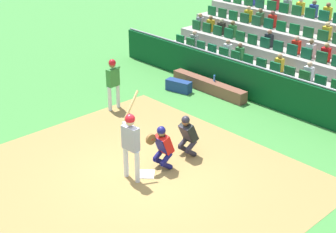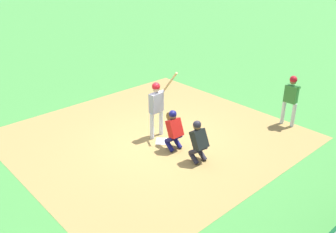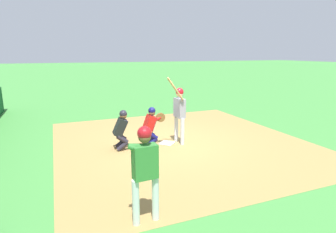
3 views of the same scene
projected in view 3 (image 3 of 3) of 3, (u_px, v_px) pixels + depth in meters
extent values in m
plane|color=#40893B|center=(167.00, 143.00, 9.48)|extent=(160.00, 160.00, 0.00)
cube|color=#9D7E45|center=(180.00, 142.00, 9.66)|extent=(8.62, 8.24, 0.01)
cube|color=white|center=(167.00, 143.00, 9.47)|extent=(0.62, 0.62, 0.02)
cylinder|color=silver|center=(176.00, 129.00, 9.63)|extent=(0.14, 0.14, 0.90)
cylinder|color=silver|center=(182.00, 132.00, 9.25)|extent=(0.14, 0.14, 0.90)
cube|color=#9594A4|center=(179.00, 108.00, 9.27)|extent=(0.49, 0.26, 0.64)
sphere|color=#DBAE88|center=(180.00, 94.00, 9.16)|extent=(0.23, 0.23, 0.23)
sphere|color=red|center=(180.00, 92.00, 9.15)|extent=(0.26, 0.26, 0.26)
cylinder|color=#9594A4|center=(180.00, 99.00, 9.14)|extent=(0.50, 0.10, 0.14)
cylinder|color=#9594A4|center=(183.00, 100.00, 8.98)|extent=(0.17, 0.14, 0.13)
cylinder|color=tan|center=(175.00, 89.00, 8.72)|extent=(0.12, 0.59, 0.75)
sphere|color=black|center=(183.00, 100.00, 8.92)|extent=(0.06, 0.06, 0.06)
cylinder|color=#141557|center=(150.00, 139.00, 9.44)|extent=(0.15, 0.39, 0.34)
cylinder|color=#141557|center=(150.00, 133.00, 9.39)|extent=(0.15, 0.39, 0.33)
cylinder|color=#141557|center=(152.00, 142.00, 9.14)|extent=(0.15, 0.39, 0.34)
cylinder|color=#141557|center=(152.00, 136.00, 9.09)|extent=(0.15, 0.39, 0.33)
cube|color=red|center=(149.00, 124.00, 9.14)|extent=(0.43, 0.43, 0.60)
cube|color=#141557|center=(153.00, 123.00, 9.18)|extent=(0.39, 0.22, 0.45)
sphere|color=brown|center=(152.00, 112.00, 9.09)|extent=(0.22, 0.22, 0.22)
cube|color=black|center=(152.00, 112.00, 9.09)|extent=(0.20, 0.11, 0.20)
sphere|color=#141557|center=(152.00, 111.00, 9.08)|extent=(0.24, 0.24, 0.24)
cylinder|color=brown|center=(161.00, 117.00, 9.10)|extent=(0.08, 0.30, 0.30)
cylinder|color=red|center=(156.00, 120.00, 9.03)|extent=(0.14, 0.40, 0.22)
cylinder|color=#27232E|center=(121.00, 143.00, 9.04)|extent=(0.16, 0.39, 0.34)
cylinder|color=#27232E|center=(121.00, 136.00, 8.99)|extent=(0.16, 0.39, 0.33)
cylinder|color=#27232E|center=(123.00, 146.00, 8.74)|extent=(0.16, 0.39, 0.34)
cylinder|color=#27232E|center=(122.00, 139.00, 8.69)|extent=(0.16, 0.39, 0.33)
cube|color=black|center=(120.00, 127.00, 8.75)|extent=(0.44, 0.47, 0.60)
cube|color=#27232E|center=(124.00, 127.00, 8.79)|extent=(0.39, 0.26, 0.44)
sphere|color=brown|center=(123.00, 116.00, 8.71)|extent=(0.22, 0.22, 0.22)
cube|color=black|center=(123.00, 116.00, 8.71)|extent=(0.20, 0.13, 0.20)
sphere|color=#27232E|center=(123.00, 114.00, 8.69)|extent=(0.24, 0.24, 0.24)
cylinder|color=silver|center=(155.00, 198.00, 5.08)|extent=(0.14, 0.14, 0.86)
cylinder|color=silver|center=(136.00, 203.00, 4.92)|extent=(0.14, 0.14, 0.86)
cube|color=#327B32|center=(145.00, 162.00, 4.83)|extent=(0.26, 0.45, 0.61)
sphere|color=brown|center=(145.00, 137.00, 4.73)|extent=(0.22, 0.22, 0.22)
sphere|color=red|center=(144.00, 133.00, 4.72)|extent=(0.25, 0.25, 0.25)
cylinder|color=#327B32|center=(141.00, 146.00, 4.77)|extent=(0.10, 0.46, 0.14)
cylinder|color=#327B32|center=(132.00, 147.00, 4.69)|extent=(0.14, 0.17, 0.13)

